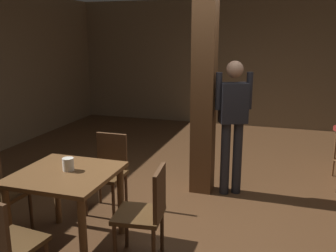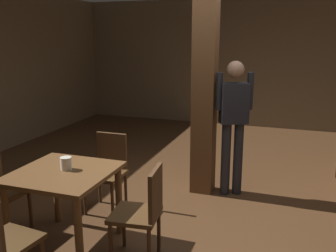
% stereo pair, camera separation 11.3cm
% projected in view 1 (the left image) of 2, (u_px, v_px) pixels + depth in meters
% --- Properties ---
extents(ground_plane, '(10.80, 10.80, 0.00)m').
position_uv_depth(ground_plane, '(204.00, 209.00, 4.47)').
color(ground_plane, '#4C301C').
extents(wall_back, '(8.00, 0.10, 2.80)m').
position_uv_depth(wall_back, '(248.00, 64.00, 8.30)').
color(wall_back, '#756047').
rests_on(wall_back, ground_plane).
extents(pillar, '(0.28, 0.28, 2.80)m').
position_uv_depth(pillar, '(204.00, 86.00, 4.70)').
color(pillar, brown).
rests_on(pillar, ground_plane).
extents(dining_table, '(0.90, 0.90, 0.77)m').
position_uv_depth(dining_table, '(67.00, 186.00, 3.54)').
color(dining_table, brown).
rests_on(dining_table, ground_plane).
extents(chair_east, '(0.47, 0.47, 0.89)m').
position_uv_depth(chair_east, '(147.00, 210.00, 3.33)').
color(chair_east, '#4C3319').
rests_on(chair_east, ground_plane).
extents(chair_south, '(0.46, 0.46, 0.89)m').
position_uv_depth(chair_south, '(4.00, 243.00, 2.81)').
color(chair_south, '#4C3319').
rests_on(chair_south, ground_plane).
extents(chair_north, '(0.42, 0.42, 0.89)m').
position_uv_depth(chair_north, '(108.00, 168.00, 4.37)').
color(chair_north, '#4C3319').
rests_on(chair_north, ground_plane).
extents(napkin_cup, '(0.11, 0.11, 0.12)m').
position_uv_depth(napkin_cup, '(68.00, 164.00, 3.54)').
color(napkin_cup, silver).
rests_on(napkin_cup, dining_table).
extents(standing_person, '(0.46, 0.32, 1.72)m').
position_uv_depth(standing_person, '(233.00, 118.00, 4.69)').
color(standing_person, black).
rests_on(standing_person, ground_plane).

